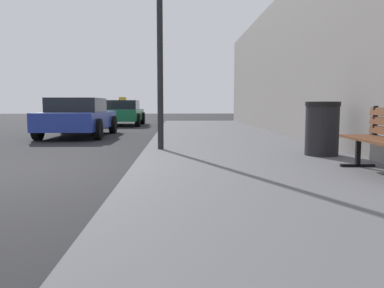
{
  "coord_description": "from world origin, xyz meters",
  "views": [
    {
      "loc": [
        2.69,
        -5.9,
        1.06
      ],
      "look_at": [
        2.92,
        0.47,
        0.41
      ],
      "focal_mm": 36.32,
      "sensor_mm": 36.0,
      "label": 1
    }
  ],
  "objects": [
    {
      "name": "ground_plane",
      "position": [
        0.0,
        0.0,
        0.0
      ],
      "size": [
        80.0,
        80.0,
        0.0
      ],
      "primitive_type": "plane",
      "color": "#232326"
    },
    {
      "name": "street_lamp",
      "position": [
        2.34,
        2.02,
        2.88
      ],
      "size": [
        0.36,
        0.36,
        3.94
      ],
      "color": "black",
      "rests_on": "sidewalk"
    },
    {
      "name": "sidewalk",
      "position": [
        4.0,
        0.0,
        0.07
      ],
      "size": [
        4.0,
        32.0,
        0.15
      ],
      "primitive_type": "cube",
      "color": "#5B5B60",
      "rests_on": "ground_plane"
    },
    {
      "name": "trash_bin",
      "position": [
        5.27,
        0.95,
        0.63
      ],
      "size": [
        0.61,
        0.61,
        0.96
      ],
      "color": "black",
      "rests_on": "sidewalk"
    },
    {
      "name": "car_blue",
      "position": [
        -0.6,
        7.1,
        0.65
      ],
      "size": [
        1.99,
        4.3,
        1.27
      ],
      "color": "#233899",
      "rests_on": "ground_plane"
    },
    {
      "name": "car_green",
      "position": [
        -0.09,
        13.99,
        0.65
      ],
      "size": [
        1.94,
        4.09,
        1.43
      ],
      "color": "#196638",
      "rests_on": "ground_plane"
    }
  ]
}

